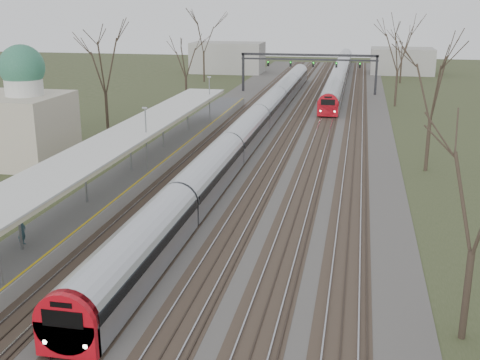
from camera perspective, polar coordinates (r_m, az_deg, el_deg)
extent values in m
cube|color=#474442|center=(65.83, 3.89, 4.53)|extent=(24.00, 160.00, 0.10)
cube|color=#4C3828|center=(66.83, -1.24, 4.78)|extent=(2.60, 160.00, 0.06)
cube|color=gray|center=(66.97, -1.84, 4.87)|extent=(0.07, 160.00, 0.12)
cube|color=gray|center=(66.67, -0.63, 4.82)|extent=(0.07, 160.00, 0.12)
cube|color=#4C3828|center=(66.18, 1.73, 4.66)|extent=(2.60, 160.00, 0.06)
cube|color=gray|center=(66.28, 1.12, 4.75)|extent=(0.07, 160.00, 0.12)
cube|color=gray|center=(66.05, 2.35, 4.69)|extent=(0.07, 160.00, 0.12)
cube|color=#4C3828|center=(65.70, 4.75, 4.52)|extent=(2.60, 160.00, 0.06)
cube|color=gray|center=(65.77, 4.13, 4.61)|extent=(0.07, 160.00, 0.12)
cube|color=gray|center=(65.61, 5.38, 4.55)|extent=(0.07, 160.00, 0.12)
cube|color=#4C3828|center=(65.41, 7.81, 4.37)|extent=(2.60, 160.00, 0.06)
cube|color=gray|center=(65.44, 7.18, 4.47)|extent=(0.07, 160.00, 0.12)
cube|color=gray|center=(65.36, 8.44, 4.40)|extent=(0.07, 160.00, 0.12)
cube|color=#4C3828|center=(65.31, 10.88, 4.21)|extent=(2.60, 160.00, 0.06)
cube|color=gray|center=(65.30, 10.25, 4.30)|extent=(0.07, 160.00, 0.12)
cube|color=gray|center=(65.30, 11.51, 4.23)|extent=(0.07, 160.00, 0.12)
cube|color=#9E9B93|center=(51.21, -8.82, 1.40)|extent=(3.50, 69.00, 1.00)
cylinder|color=slate|center=(33.84, -20.20, -3.86)|extent=(0.14, 0.14, 3.00)
cylinder|color=slate|center=(40.48, -14.44, -0.07)|extent=(0.14, 0.14, 3.00)
cylinder|color=slate|center=(47.55, -10.35, 2.64)|extent=(0.14, 0.14, 3.00)
cylinder|color=slate|center=(54.87, -7.32, 4.62)|extent=(0.14, 0.14, 3.00)
cylinder|color=slate|center=(62.36, -5.00, 6.13)|extent=(0.14, 0.14, 3.00)
cube|color=silver|center=(46.30, -10.89, 4.20)|extent=(4.10, 50.00, 0.12)
cube|color=beige|center=(46.34, -10.88, 4.00)|extent=(4.10, 50.00, 0.25)
cube|color=beige|center=(56.77, -21.18, 4.55)|extent=(10.00, 8.00, 6.00)
cylinder|color=silver|center=(55.08, -19.85, 8.79)|extent=(3.20, 3.20, 2.50)
sphere|color=#29664A|center=(54.95, -19.98, 10.03)|extent=(3.80, 3.80, 3.80)
cube|color=black|center=(96.22, 0.30, 10.15)|extent=(0.35, 0.35, 6.00)
cube|color=black|center=(94.51, 12.78, 9.64)|extent=(0.35, 0.35, 6.00)
cube|color=black|center=(94.53, 6.55, 11.70)|extent=(21.00, 0.35, 0.35)
cube|color=black|center=(94.59, 6.53, 11.28)|extent=(21.00, 0.25, 0.25)
cube|color=black|center=(95.19, 2.69, 10.98)|extent=(0.32, 0.22, 0.85)
sphere|color=#0CFF19|center=(95.03, 2.68, 11.12)|extent=(0.16, 0.16, 0.16)
cube|color=black|center=(94.73, 4.82, 10.91)|extent=(0.32, 0.22, 0.85)
sphere|color=#0CFF19|center=(94.57, 4.82, 11.05)|extent=(0.16, 0.16, 0.16)
cube|color=black|center=(94.40, 6.97, 10.83)|extent=(0.32, 0.22, 0.85)
sphere|color=#0CFF19|center=(94.23, 6.97, 10.97)|extent=(0.16, 0.16, 0.16)
cube|color=black|center=(94.20, 9.13, 10.73)|extent=(0.32, 0.22, 0.85)
sphere|color=#0CFF19|center=(94.03, 9.13, 10.87)|extent=(0.16, 0.16, 0.16)
cube|color=black|center=(94.12, 11.29, 10.62)|extent=(0.32, 0.22, 0.85)
sphere|color=#0CFF19|center=(93.96, 11.30, 10.76)|extent=(0.16, 0.16, 0.16)
cylinder|color=#2D231C|center=(63.21, -12.49, 5.92)|extent=(0.30, 0.30, 4.95)
cylinder|color=#2D231C|center=(27.01, 20.67, -10.24)|extent=(0.30, 0.30, 4.05)
cylinder|color=#2D231C|center=(52.47, 17.37, 3.17)|extent=(0.30, 0.30, 4.50)
cube|color=#ACAFB7|center=(66.05, 1.75, 5.53)|extent=(2.55, 90.00, 1.60)
cylinder|color=#ACAFB7|center=(65.93, 1.76, 6.09)|extent=(2.60, 89.70, 2.60)
cube|color=black|center=(65.91, 1.76, 6.17)|extent=(2.62, 89.40, 0.55)
cube|color=#B60A15|center=(25.25, -16.04, -14.26)|extent=(2.55, 0.50, 1.50)
cylinder|color=#B60A15|center=(24.94, -16.12, -12.82)|extent=(2.60, 0.60, 2.60)
cube|color=black|center=(24.59, -16.46, -12.50)|extent=(1.70, 0.12, 0.70)
sphere|color=white|center=(25.52, -17.99, -14.35)|extent=(0.22, 0.22, 0.22)
sphere|color=white|center=(24.80, -14.42, -15.00)|extent=(0.22, 0.22, 0.22)
cube|color=black|center=(66.23, 1.75, 4.75)|extent=(1.80, 89.00, 0.35)
cube|color=#ACAFB7|center=(111.40, 9.44, 9.83)|extent=(2.55, 75.00, 1.60)
cylinder|color=#ACAFB7|center=(111.33, 9.45, 10.16)|extent=(2.60, 74.70, 2.60)
cube|color=black|center=(111.32, 9.45, 10.21)|extent=(2.62, 74.40, 0.55)
cube|color=#B60A15|center=(74.40, 8.32, 6.58)|extent=(2.55, 0.50, 1.50)
cylinder|color=#B60A15|center=(74.34, 8.34, 7.11)|extent=(2.60, 0.60, 2.60)
cube|color=black|center=(74.02, 8.34, 7.31)|extent=(1.70, 0.12, 0.70)
sphere|color=white|center=(74.27, 7.64, 6.51)|extent=(0.22, 0.22, 0.22)
sphere|color=white|center=(74.19, 8.96, 6.44)|extent=(0.22, 0.22, 0.22)
cube|color=black|center=(111.51, 9.41, 9.36)|extent=(1.80, 74.00, 0.35)
imported|color=#28454E|center=(34.61, -19.98, -4.59)|extent=(0.46, 0.64, 1.64)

